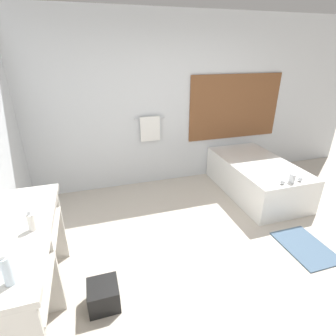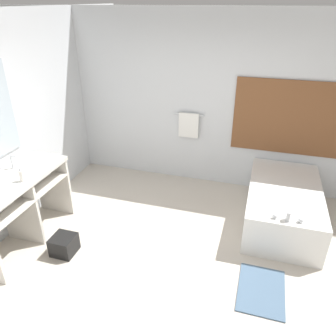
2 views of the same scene
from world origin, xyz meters
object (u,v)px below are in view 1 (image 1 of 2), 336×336
object	(u,v)px
bathtub	(256,176)
water_bottle_1	(7,270)
soap_dispenser	(31,222)
waste_bin	(104,295)

from	to	relation	value
bathtub	water_bottle_1	world-z (taller)	water_bottle_1
water_bottle_1	soap_dispenser	size ratio (longest dim) A/B	1.26
soap_dispenser	waste_bin	bearing A→B (deg)	-5.30
soap_dispenser	waste_bin	size ratio (longest dim) A/B	0.60
water_bottle_1	soap_dispenser	world-z (taller)	water_bottle_1
water_bottle_1	waste_bin	world-z (taller)	water_bottle_1
water_bottle_1	waste_bin	distance (m)	1.12
water_bottle_1	soap_dispenser	bearing A→B (deg)	84.83
bathtub	waste_bin	xyz separation A→B (m)	(-2.54, -1.43, -0.18)
bathtub	soap_dispenser	xyz separation A→B (m)	(-2.97, -1.39, 0.69)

